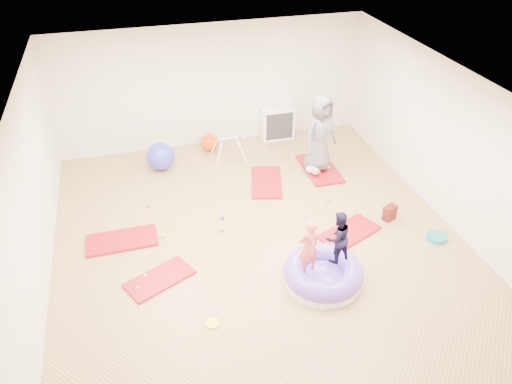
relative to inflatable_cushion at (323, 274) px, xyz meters
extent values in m
cube|color=tan|center=(-0.69, 1.17, -0.16)|extent=(7.00, 8.00, 0.01)
cube|color=silver|center=(-0.69, 1.17, 2.64)|extent=(7.00, 8.00, 0.01)
cube|color=#F0E8C5|center=(-0.69, 5.17, 1.24)|extent=(7.00, 0.01, 2.80)
cube|color=#F0E8C5|center=(-4.19, 1.17, 1.24)|extent=(0.01, 8.00, 2.80)
cube|color=#F0E8C5|center=(2.81, 1.17, 1.24)|extent=(0.01, 8.00, 2.80)
cube|color=#A31710|center=(-2.50, 0.73, -0.13)|extent=(1.19, 0.94, 0.04)
cube|color=#A31710|center=(-3.03, 1.88, -0.13)|extent=(1.24, 0.63, 0.05)
cube|color=#A31710|center=(-0.03, 3.04, -0.13)|extent=(0.91, 1.34, 0.05)
cube|color=#A31710|center=(0.92, 1.02, -0.13)|extent=(1.26, 0.96, 0.05)
cube|color=#A31710|center=(1.24, 3.26, -0.13)|extent=(0.67, 1.33, 0.06)
cylinder|color=white|center=(0.00, 0.00, -0.09)|extent=(1.23, 1.23, 0.14)
torus|color=#6C45C5|center=(0.00, 0.00, 0.04)|extent=(1.27, 1.27, 0.34)
ellipsoid|color=#6C45C5|center=(0.00, 0.00, -0.04)|extent=(0.67, 0.67, 0.30)
imported|color=#F1555C|center=(-0.28, 0.00, 0.67)|extent=(0.37, 0.28, 0.93)
imported|color=black|center=(0.23, 0.10, 0.66)|extent=(0.50, 0.42, 0.90)
imported|color=slate|center=(1.18, 3.24, 0.74)|extent=(0.97, 0.83, 1.68)
ellipsoid|color=#ABC8D1|center=(1.02, 3.10, -0.01)|extent=(0.33, 0.21, 0.19)
sphere|color=#E5AD7A|center=(1.02, 2.95, 0.02)|extent=(0.15, 0.15, 0.15)
sphere|color=yellow|center=(-2.71, 0.86, -0.12)|extent=(0.07, 0.07, 0.07)
sphere|color=#F63F29|center=(0.17, 0.18, -0.12)|extent=(0.07, 0.07, 0.07)
sphere|color=#F63F29|center=(-2.40, 1.06, -0.12)|extent=(0.07, 0.07, 0.07)
sphere|color=yellow|center=(-2.63, 2.22, -0.12)|extent=(0.07, 0.07, 0.07)
sphere|color=#F63F29|center=(-2.48, 2.83, -0.12)|extent=(0.07, 0.07, 0.07)
sphere|color=green|center=(0.95, 2.05, -0.12)|extent=(0.07, 0.07, 0.07)
sphere|color=#3537C9|center=(-1.18, 2.05, -0.12)|extent=(0.07, 0.07, 0.07)
sphere|color=#F63F29|center=(-1.27, 1.69, -0.12)|extent=(0.07, 0.07, 0.07)
sphere|color=green|center=(-2.85, 0.60, -0.12)|extent=(0.07, 0.07, 0.07)
sphere|color=yellow|center=(-2.31, 1.81, -0.12)|extent=(0.07, 0.07, 0.07)
sphere|color=#3537C9|center=(-2.06, 4.23, 0.15)|extent=(0.61, 0.61, 0.61)
sphere|color=#F23D04|center=(-0.89, 4.77, 0.05)|extent=(0.41, 0.41, 0.41)
cylinder|color=white|center=(-0.81, 4.01, 0.13)|extent=(0.20, 0.21, 0.54)
cylinder|color=white|center=(-0.81, 4.47, 0.13)|extent=(0.20, 0.21, 0.54)
cylinder|color=white|center=(-0.31, 4.01, 0.13)|extent=(0.20, 0.21, 0.54)
cylinder|color=white|center=(-0.31, 4.47, 0.13)|extent=(0.20, 0.21, 0.54)
cylinder|color=white|center=(-0.56, 4.24, 0.37)|extent=(0.53, 0.03, 0.03)
sphere|color=#F63F29|center=(-0.82, 4.24, 0.37)|extent=(0.06, 0.06, 0.06)
sphere|color=#3537C9|center=(-0.29, 4.24, 0.37)|extent=(0.06, 0.06, 0.06)
cube|color=white|center=(0.81, 4.97, 0.23)|extent=(0.76, 0.37, 0.76)
cube|color=#2C2C2C|center=(0.81, 4.78, 0.23)|extent=(0.66, 0.02, 0.66)
cube|color=white|center=(0.81, 4.91, 0.23)|extent=(0.02, 0.26, 0.67)
cube|color=white|center=(0.81, 4.91, 0.23)|extent=(0.67, 0.26, 0.02)
cylinder|color=#1B7B7E|center=(2.36, 0.46, -0.12)|extent=(0.36, 0.36, 0.08)
cube|color=maroon|center=(1.82, 1.22, -0.01)|extent=(0.29, 0.24, 0.29)
cylinder|color=yellow|center=(-1.87, -0.40, -0.14)|extent=(0.21, 0.21, 0.03)
camera|label=1|loc=(-2.59, -5.36, 5.43)|focal=35.00mm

